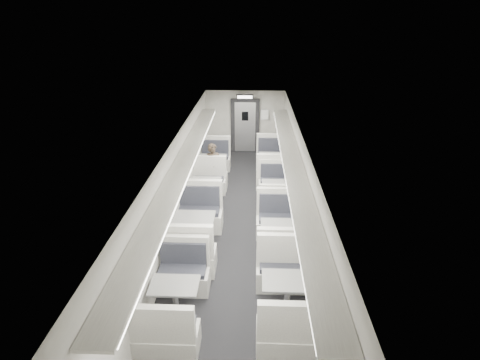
# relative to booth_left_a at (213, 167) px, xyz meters

# --- Properties ---
(room) EXTENTS (3.24, 12.24, 2.64)m
(room) POSITION_rel_booth_left_a_xyz_m (1.00, -3.27, 0.81)
(room) COLOR black
(room) RESTS_ON ground
(booth_left_a) EXTENTS (1.06, 2.16, 1.15)m
(booth_left_a) POSITION_rel_booth_left_a_xyz_m (0.00, 0.00, 0.00)
(booth_left_a) COLOR beige
(booth_left_a) RESTS_ON room
(booth_left_b) EXTENTS (1.03, 2.08, 1.11)m
(booth_left_b) POSITION_rel_booth_left_a_xyz_m (0.00, -1.83, -0.01)
(booth_left_b) COLOR beige
(booth_left_b) RESTS_ON room
(booth_left_c) EXTENTS (1.16, 2.35, 1.26)m
(booth_left_c) POSITION_rel_booth_left_a_xyz_m (0.00, -4.08, 0.04)
(booth_left_c) COLOR beige
(booth_left_c) RESTS_ON room
(booth_left_d) EXTENTS (1.03, 2.09, 1.12)m
(booth_left_d) POSITION_rel_booth_left_a_xyz_m (0.00, -6.29, -0.01)
(booth_left_d) COLOR beige
(booth_left_d) RESTS_ON room
(booth_right_a) EXTENTS (1.10, 2.24, 1.20)m
(booth_right_a) POSITION_rel_booth_left_a_xyz_m (2.00, 0.16, 0.01)
(booth_right_a) COLOR beige
(booth_right_a) RESTS_ON room
(booth_right_b) EXTENTS (0.96, 1.95, 1.04)m
(booth_right_b) POSITION_rel_booth_left_a_xyz_m (2.00, -1.82, -0.04)
(booth_right_b) COLOR beige
(booth_right_b) RESTS_ON room
(booth_right_c) EXTENTS (1.11, 2.24, 1.20)m
(booth_right_c) POSITION_rel_booth_left_a_xyz_m (2.00, -4.29, 0.02)
(booth_right_c) COLOR beige
(booth_right_c) RESTS_ON room
(booth_right_d) EXTENTS (1.11, 2.25, 1.20)m
(booth_right_d) POSITION_rel_booth_left_a_xyz_m (2.00, -6.16, 0.02)
(booth_right_d) COLOR beige
(booth_right_d) RESTS_ON room
(passenger) EXTENTS (0.63, 0.52, 1.49)m
(passenger) POSITION_rel_booth_left_a_xyz_m (0.12, -0.89, 0.36)
(passenger) COLOR black
(passenger) RESTS_ON room
(window_a) EXTENTS (0.02, 1.18, 0.84)m
(window_a) POSITION_rel_booth_left_a_xyz_m (-0.49, 0.13, 0.96)
(window_a) COLOR black
(window_a) RESTS_ON room
(window_b) EXTENTS (0.02, 1.18, 0.84)m
(window_b) POSITION_rel_booth_left_a_xyz_m (-0.49, -2.07, 0.96)
(window_b) COLOR black
(window_b) RESTS_ON room
(window_c) EXTENTS (0.02, 1.18, 0.84)m
(window_c) POSITION_rel_booth_left_a_xyz_m (-0.49, -4.27, 0.96)
(window_c) COLOR black
(window_c) RESTS_ON room
(window_d) EXTENTS (0.02, 1.18, 0.84)m
(window_d) POSITION_rel_booth_left_a_xyz_m (-0.49, -6.47, 0.96)
(window_d) COLOR black
(window_d) RESTS_ON room
(luggage_rack_left) EXTENTS (0.46, 10.40, 0.09)m
(luggage_rack_left) POSITION_rel_booth_left_a_xyz_m (-0.24, -3.57, 1.53)
(luggage_rack_left) COLOR beige
(luggage_rack_left) RESTS_ON room
(luggage_rack_right) EXTENTS (0.46, 10.40, 0.09)m
(luggage_rack_right) POSITION_rel_booth_left_a_xyz_m (2.24, -3.57, 1.53)
(luggage_rack_right) COLOR beige
(luggage_rack_right) RESTS_ON room
(vestibule_door) EXTENTS (1.10, 0.13, 2.10)m
(vestibule_door) POSITION_rel_booth_left_a_xyz_m (1.00, 2.66, 0.65)
(vestibule_door) COLOR black
(vestibule_door) RESTS_ON room
(exit_sign) EXTENTS (0.62, 0.12, 0.16)m
(exit_sign) POSITION_rel_booth_left_a_xyz_m (1.00, 2.17, 1.89)
(exit_sign) COLOR black
(exit_sign) RESTS_ON room
(wall_notice) EXTENTS (0.32, 0.02, 0.40)m
(wall_notice) POSITION_rel_booth_left_a_xyz_m (1.75, 2.65, 1.11)
(wall_notice) COLOR white
(wall_notice) RESTS_ON room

